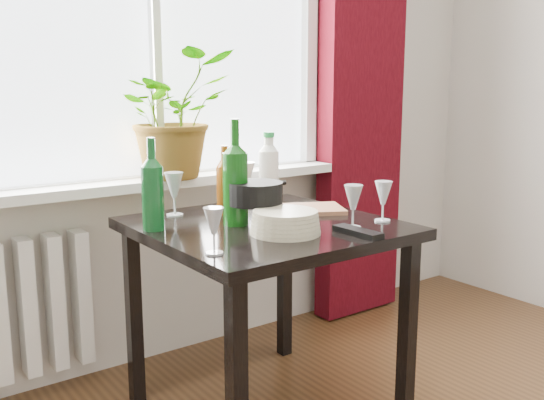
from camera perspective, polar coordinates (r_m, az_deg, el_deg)
windowsill at (r=2.63m, az=-10.02°, el=1.76°), size 1.72×0.20×0.04m
curtain at (r=3.23m, az=8.48°, el=11.84°), size 0.50×0.12×2.56m
table at (r=2.21m, az=-0.59°, el=-4.49°), size 0.85×0.85×0.74m
potted_plant at (r=2.57m, az=-9.22°, el=7.98°), size 0.49×0.43×0.53m
wine_bottle_left at (r=2.09m, az=-11.20°, el=1.52°), size 0.09×0.09×0.32m
wine_bottle_right at (r=2.13m, az=-3.47°, el=2.72°), size 0.11×0.11×0.38m
bottle_amber at (r=2.32m, az=-4.46°, el=1.96°), size 0.08×0.08×0.27m
cleaning_bottle at (r=2.59m, az=-0.31°, el=3.24°), size 0.11×0.11×0.30m
wineglass_front_right at (r=2.11m, az=7.64°, el=-0.58°), size 0.08×0.08×0.15m
wineglass_far_right at (r=2.23m, az=10.41°, el=-0.08°), size 0.08×0.08×0.15m
wineglass_back_center at (r=2.47m, az=-2.48°, el=1.56°), size 0.10×0.10×0.19m
wineglass_back_left at (r=2.32m, az=-9.18°, el=0.60°), size 0.08×0.08×0.17m
wineglass_front_left at (r=1.78m, az=-5.49°, el=-2.88°), size 0.07×0.07×0.14m
plate_stack at (r=2.02m, az=1.26°, el=-2.15°), size 0.30×0.30×0.08m
fondue_pot at (r=2.15m, az=-1.59°, el=-0.31°), size 0.27×0.24×0.15m
tv_remote at (r=2.03m, az=8.06°, el=-2.99°), size 0.06×0.19×0.02m
cutting_board at (r=2.38m, az=2.92°, el=-0.88°), size 0.37×0.32×0.02m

